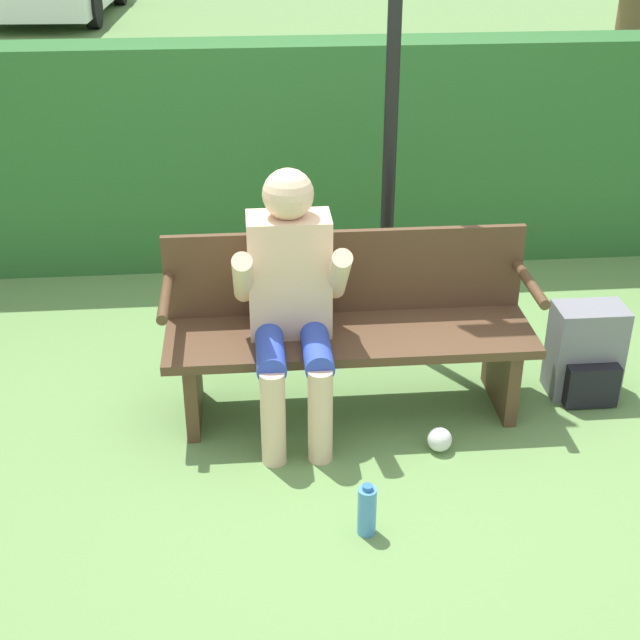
{
  "coord_description": "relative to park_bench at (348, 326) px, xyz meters",
  "views": [
    {
      "loc": [
        -0.45,
        -3.64,
        2.43
      ],
      "look_at": [
        -0.15,
        -0.1,
        0.55
      ],
      "focal_mm": 50.0,
      "sensor_mm": 36.0,
      "label": 1
    }
  ],
  "objects": [
    {
      "name": "person_seated",
      "position": [
        -0.28,
        -0.12,
        0.24
      ],
      "size": [
        0.51,
        0.61,
        1.22
      ],
      "color": "beige",
      "rests_on": "ground"
    },
    {
      "name": "litter_crumple",
      "position": [
        0.37,
        -0.44,
        -0.37
      ],
      "size": [
        0.11,
        0.11,
        0.11
      ],
      "color": "silver",
      "rests_on": "ground"
    },
    {
      "name": "hedge_back",
      "position": [
        0.0,
        1.8,
        0.28
      ],
      "size": [
        12.0,
        0.38,
        1.42
      ],
      "color": "#2D662D",
      "rests_on": "ground"
    },
    {
      "name": "backpack",
      "position": [
        1.19,
        -0.01,
        -0.21
      ],
      "size": [
        0.34,
        0.29,
        0.47
      ],
      "color": "slate",
      "rests_on": "ground"
    },
    {
      "name": "park_bench",
      "position": [
        0.0,
        0.0,
        0.0
      ],
      "size": [
        1.73,
        0.5,
        0.85
      ],
      "color": "#513823",
      "rests_on": "ground"
    },
    {
      "name": "water_bottle",
      "position": [
        -0.03,
        -0.96,
        -0.32
      ],
      "size": [
        0.08,
        0.08,
        0.23
      ],
      "color": "#4C8CCC",
      "rests_on": "ground"
    },
    {
      "name": "ground_plane",
      "position": [
        0.0,
        -0.07,
        -0.43
      ],
      "size": [
        40.0,
        40.0,
        0.0
      ],
      "primitive_type": "plane",
      "color": "#668E4C"
    },
    {
      "name": "signpost",
      "position": [
        0.28,
        0.64,
        1.15
      ],
      "size": [
        0.39,
        0.09,
        2.73
      ],
      "color": "black",
      "rests_on": "ground"
    }
  ]
}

